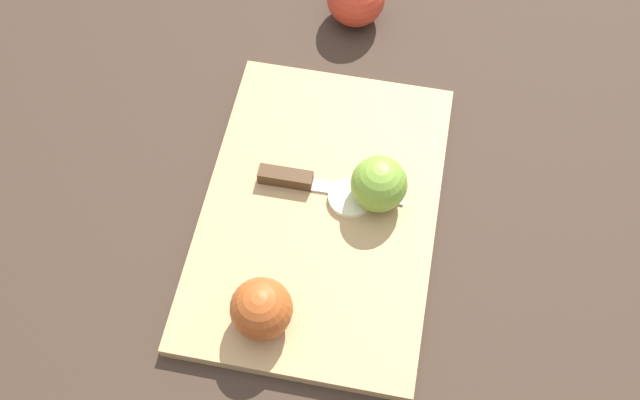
{
  "coord_description": "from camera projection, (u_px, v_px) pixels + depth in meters",
  "views": [
    {
      "loc": [
        -0.42,
        -0.05,
        0.78
      ],
      "look_at": [
        0.0,
        0.0,
        0.04
      ],
      "focal_mm": 42.0,
      "sensor_mm": 36.0,
      "label": 1
    }
  ],
  "objects": [
    {
      "name": "ground_plane",
      "position": [
        320.0,
        215.0,
        0.88
      ],
      "size": [
        4.0,
        4.0,
        0.0
      ],
      "primitive_type": "plane",
      "color": "#38281E"
    },
    {
      "name": "apple_half_right",
      "position": [
        379.0,
        184.0,
        0.85
      ],
      "size": [
        0.07,
        0.07,
        0.07
      ],
      "rotation": [
        0.0,
        0.0,
        1.16
      ],
      "color": "olive",
      "rests_on": "cutting_board"
    },
    {
      "name": "cutting_board",
      "position": [
        320.0,
        212.0,
        0.88
      ],
      "size": [
        0.42,
        0.3,
        0.02
      ],
      "color": "tan",
      "rests_on": "ground_plane"
    },
    {
      "name": "knife",
      "position": [
        300.0,
        180.0,
        0.88
      ],
      "size": [
        0.03,
        0.17,
        0.02
      ],
      "rotation": [
        0.0,
        0.0,
        -1.64
      ],
      "color": "silver",
      "rests_on": "cutting_board"
    },
    {
      "name": "apple_half_left",
      "position": [
        261.0,
        309.0,
        0.77
      ],
      "size": [
        0.07,
        0.07,
        0.07
      ],
      "rotation": [
        0.0,
        0.0,
        1.71
      ],
      "color": "#AD4C1E",
      "rests_on": "cutting_board"
    },
    {
      "name": "apple_slice",
      "position": [
        350.0,
        198.0,
        0.87
      ],
      "size": [
        0.05,
        0.05,
        0.01
      ],
      "color": "beige",
      "rests_on": "cutting_board"
    }
  ]
}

